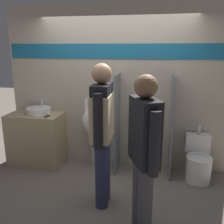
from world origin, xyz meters
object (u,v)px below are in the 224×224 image
(cell_phone, at_px, (47,116))
(toilet, at_px, (198,162))
(person_with_lanyard, at_px, (144,152))
(person_in_vest, at_px, (102,126))
(urinal_far, at_px, (144,125))
(urinal_near_counter, at_px, (93,122))
(sink_basin, at_px, (39,110))

(cell_phone, bearing_deg, toilet, 1.51)
(toilet, height_order, person_with_lanyard, person_with_lanyard)
(person_in_vest, bearing_deg, urinal_far, -25.96)
(person_in_vest, relative_size, person_with_lanyard, 1.04)
(urinal_near_counter, xyz_separation_m, person_in_vest, (0.41, -1.05, 0.28))
(person_in_vest, bearing_deg, toilet, -59.04)
(cell_phone, xyz_separation_m, toilet, (2.44, 0.06, -0.63))
(person_with_lanyard, bearing_deg, toilet, -53.77)
(cell_phone, distance_m, person_in_vest, 1.39)
(sink_basin, bearing_deg, person_with_lanyard, -37.55)
(toilet, relative_size, person_with_lanyard, 0.47)
(person_in_vest, xyz_separation_m, person_with_lanyard, (0.55, -0.49, -0.09))
(urinal_far, relative_size, person_with_lanyard, 0.67)
(person_in_vest, distance_m, person_with_lanyard, 0.74)
(urinal_far, height_order, person_with_lanyard, person_with_lanyard)
(sink_basin, relative_size, urinal_far, 0.34)
(urinal_far, bearing_deg, person_with_lanyard, -86.71)
(sink_basin, xyz_separation_m, urinal_far, (1.81, 0.09, -0.18))
(person_with_lanyard, bearing_deg, person_in_vest, 24.19)
(sink_basin, bearing_deg, urinal_near_counter, 5.17)
(sink_basin, xyz_separation_m, urinal_near_counter, (0.94, 0.09, -0.18))
(cell_phone, xyz_separation_m, person_in_vest, (1.12, -0.81, 0.15))
(urinal_near_counter, distance_m, person_in_vest, 1.17)
(cell_phone, distance_m, person_with_lanyard, 2.11)
(urinal_near_counter, xyz_separation_m, urinal_far, (0.86, 0.00, 0.00))
(cell_phone, xyz_separation_m, person_with_lanyard, (1.67, -1.30, 0.06))
(person_in_vest, bearing_deg, urinal_near_counter, 18.59)
(sink_basin, relative_size, person_with_lanyard, 0.23)
(urinal_far, distance_m, person_in_vest, 1.18)
(toilet, bearing_deg, cell_phone, -178.49)
(urinal_near_counter, bearing_deg, person_in_vest, -68.87)
(urinal_near_counter, relative_size, urinal_far, 1.00)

